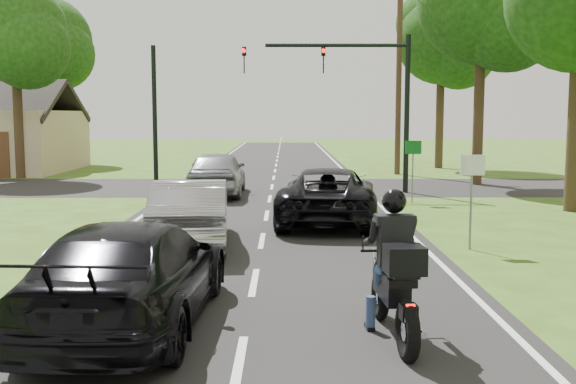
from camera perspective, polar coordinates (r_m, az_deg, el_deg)
The scene contains 17 objects.
ground at distance 12.23m, azimuth -2.89°, elevation -7.69°, with size 140.00×140.00×0.00m, color #334C15.
road at distance 22.05m, azimuth -1.68°, elevation -1.25°, with size 8.00×100.00×0.01m, color black.
cross_road at distance 28.01m, azimuth -1.37°, elevation 0.43°, with size 60.00×7.00×0.01m, color black.
motorcycle_rider at distance 9.15m, azimuth 9.02°, elevation -7.44°, with size 0.68×2.40×2.07m.
dark_suv at distance 18.71m, azimuth 3.44°, elevation -0.26°, with size 2.56×5.55×1.54m, color black.
silver_sedan at distance 15.57m, azimuth -8.19°, elevation -1.74°, with size 1.62×4.64×1.53m, color #A1A2A6.
silver_suv at distance 25.17m, azimuth -6.03°, elevation 1.63°, with size 1.98×4.92×1.68m, color gray.
dark_car_behind at distance 9.85m, azimuth -13.14°, elevation -6.74°, with size 2.14×5.26×1.53m, color black.
traffic_signal at distance 26.01m, azimuth 5.98°, elevation 9.04°, with size 6.38×0.44×6.00m.
signal_pole_far at distance 30.39m, azimuth -11.22°, elevation 6.45°, with size 0.20×0.20×6.00m, color black.
utility_pole_far at distance 34.36m, azimuth 9.37°, elevation 9.97°, with size 1.60×0.28×10.00m.
sign_white at distance 15.45m, azimuth 15.31°, elevation 1.10°, with size 0.55×0.07×2.12m.
sign_green at distance 23.27m, azimuth 10.54°, elevation 3.00°, with size 0.55×0.07×2.12m.
tree_row_d at distance 30.17m, azimuth 16.80°, elevation 14.74°, with size 5.76×5.58×10.45m.
tree_row_e at distance 38.84m, azimuth 13.36°, elevation 12.07°, with size 5.28×5.12×9.61m.
tree_left_near at distance 34.11m, azimuth -21.84°, elevation 12.06°, with size 5.12×4.96×9.22m.
tree_left_far at distance 44.16m, azimuth -19.46°, elevation 11.59°, with size 5.76×5.58×10.14m.
Camera 1 is at (0.57, -11.84, 3.02)m, focal length 42.00 mm.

